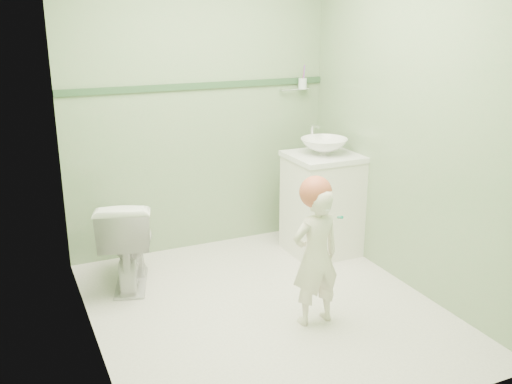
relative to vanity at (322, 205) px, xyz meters
name	(u,v)px	position (x,y,z in m)	size (l,w,h in m)	color
ground	(265,309)	(-0.84, -0.70, -0.40)	(2.50, 2.50, 0.00)	beige
room_shell	(266,133)	(-0.84, -0.70, 0.80)	(2.50, 2.54, 2.40)	#83AC7A
trim_stripe	(199,86)	(-0.84, 0.54, 0.95)	(2.20, 0.02, 0.05)	#315534
vanity	(322,205)	(0.00, 0.00, 0.00)	(0.52, 0.50, 0.80)	white
counter	(324,157)	(0.00, 0.00, 0.41)	(0.54, 0.52, 0.04)	white
basin	(324,146)	(0.00, 0.00, 0.49)	(0.37, 0.37, 0.13)	white
faucet	(313,132)	(0.00, 0.19, 0.57)	(0.03, 0.13, 0.18)	silver
cup_holder	(302,84)	(0.05, 0.48, 0.93)	(0.26, 0.07, 0.21)	silver
toilet	(128,241)	(-1.58, 0.05, -0.07)	(0.38, 0.66, 0.67)	white
toddler	(316,257)	(-0.63, -0.98, 0.05)	(0.33, 0.22, 0.90)	silver
hair_cap	(316,192)	(-0.63, -0.95, 0.47)	(0.20, 0.20, 0.20)	#BA583D
teal_toothbrush	(339,217)	(-0.55, -1.10, 0.35)	(0.11, 0.13, 0.08)	#0D9174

